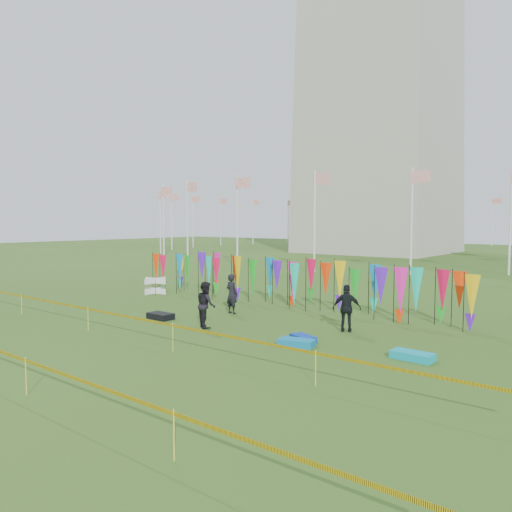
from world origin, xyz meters
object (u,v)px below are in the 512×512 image
Objects in this scene: person_left at (232,294)px; kite_bag_blue at (303,338)px; person_right at (347,308)px; kite_bag_black at (161,316)px; person_mid at (206,305)px; kite_bag_teal at (412,356)px; kite_bag_turquoise at (297,343)px; box_kite at (155,286)px.

kite_bag_blue is (5.20, -2.25, -0.77)m from person_left.
kite_bag_black is at bearing -4.47° from person_right.
kite_bag_black is at bearing 32.79° from person_mid.
person_left reaches higher than kite_bag_blue.
person_mid is at bearing -175.47° from kite_bag_teal.
kite_bag_blue is at bearing 53.16° from person_right.
box_kite is at bearing 159.56° from kite_bag_turquoise.
box_kite is 0.52× the size of person_right.
person_left reaches higher than kite_bag_teal.
kite_bag_teal is at bearing -13.58° from box_kite.
kite_bag_turquoise is (5.41, -2.94, -0.76)m from person_left.
box_kite is 0.52× the size of person_left.
box_kite is 0.83× the size of kite_bag_black.
kite_bag_teal is (16.22, -3.92, -0.34)m from box_kite.
person_right is 1.45× the size of kite_bag_teal.
person_right is (5.65, -0.06, -0.00)m from person_left.
kite_bag_turquoise is (12.70, -4.73, -0.34)m from box_kite.
box_kite reaches higher than kite_bag_teal.
person_left is at bearing 151.46° from kite_bag_turquoise.
person_right is 7.67m from kite_bag_black.
person_left reaches higher than kite_bag_black.
box_kite is at bearing 4.09° from person_mid.
person_mid is at bearing -173.05° from kite_bag_blue.
person_right is (12.94, -1.85, 0.42)m from box_kite.
person_right is 1.59× the size of kite_bag_black.
kite_bag_black reaches higher than kite_bag_blue.
person_mid reaches higher than kite_bag_teal.
person_left is 2.97m from person_mid.
kite_bag_blue is at bearing 162.15° from person_left.
box_kite is 7.52m from person_left.
kite_bag_blue is (-0.45, -2.19, -0.77)m from person_right.
person_right is 1.83× the size of kite_bag_blue.
kite_bag_black reaches higher than kite_bag_turquoise.
box_kite is at bearing 141.88° from kite_bag_black.
kite_bag_teal is (8.93, -2.13, -0.76)m from person_left.
person_left is at bearing 156.62° from kite_bag_blue.
person_mid is 2.72m from kite_bag_black.
person_right is at bearing 85.13° from kite_bag_turquoise.
person_left is 0.99× the size of person_mid.
kite_bag_turquoise is 0.72m from kite_bag_blue.
kite_bag_turquoise is at bearing -1.48° from kite_bag_black.
person_mid reaches higher than kite_bag_turquoise.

